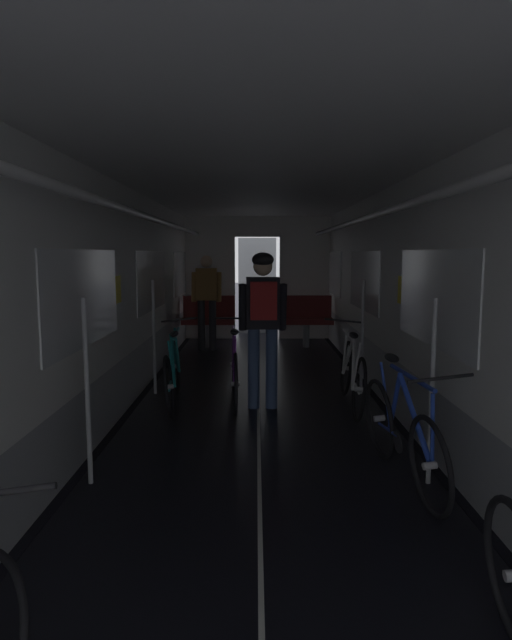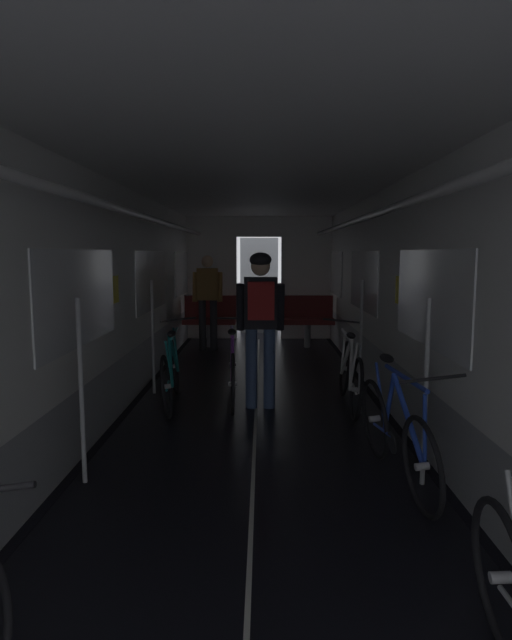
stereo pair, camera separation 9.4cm
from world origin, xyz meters
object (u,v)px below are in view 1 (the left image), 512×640
at_px(bicycle_purple_in_aisle, 232,369).
at_px(bicycle_white, 350,374).
at_px(bicycle_teal, 170,372).
at_px(person_cyclist_aisle, 261,313).
at_px(bench_seat_far_left, 206,316).
at_px(bicycle_blue, 399,432).
at_px(bench_seat_far_right, 303,316).
at_px(person_standing_near_bench, 204,296).

bearing_deg(bicycle_purple_in_aisle, bicycle_white, -9.36).
distance_m(bicycle_teal, person_cyclist_aisle, 1.24).
relative_size(bench_seat_far_left, bicycle_blue, 0.58).
relative_size(bench_seat_far_left, bicycle_purple_in_aisle, 0.58).
bearing_deg(person_cyclist_aisle, bench_seat_far_right, 78.07).
bearing_deg(bicycle_teal, bicycle_white, -3.03).
bearing_deg(bicycle_purple_in_aisle, bicycle_teal, -170.95).
xyz_separation_m(bench_seat_far_left, person_cyclist_aisle, (0.95, -4.01, 0.50)).
distance_m(bicycle_purple_in_aisle, person_standing_near_bench, 3.48).
relative_size(person_cyclist_aisle, person_standing_near_bench, 1.03).
height_order(bicycle_white, bicycle_purple_in_aisle, bicycle_white).
xyz_separation_m(bicycle_white, bicycle_purple_in_aisle, (-1.32, 0.22, 0.00)).
relative_size(person_cyclist_aisle, bicycle_purple_in_aisle, 1.02).
height_order(bicycle_white, person_cyclist_aisle, person_cyclist_aisle).
height_order(person_cyclist_aisle, person_standing_near_bench, person_cyclist_aisle).
height_order(bench_seat_far_right, bicycle_blue, bench_seat_far_right).
distance_m(bench_seat_far_left, person_cyclist_aisle, 4.15).
height_order(bicycle_blue, bicycle_teal, bicycle_teal).
xyz_separation_m(bench_seat_far_right, bicycle_teal, (-1.87, -3.86, -0.19)).
distance_m(bicycle_white, bicycle_blue, 1.97).
bearing_deg(person_cyclist_aisle, bicycle_white, 2.70).
bearing_deg(person_standing_near_bench, bicycle_teal, -91.21).
distance_m(bicycle_teal, bicycle_purple_in_aisle, 0.71).
relative_size(bicycle_blue, bicycle_teal, 1.00).
height_order(bicycle_teal, person_standing_near_bench, person_standing_near_bench).
relative_size(bicycle_white, person_cyclist_aisle, 0.98).
bearing_deg(bicycle_blue, bench_seat_far_right, 91.66).
relative_size(bicycle_blue, person_cyclist_aisle, 0.98).
xyz_separation_m(bench_seat_far_right, bicycle_white, (0.15, -3.96, -0.19)).
relative_size(bench_seat_far_right, bicycle_white, 0.58).
relative_size(bench_seat_far_right, person_standing_near_bench, 0.58).
distance_m(bicycle_white, bicycle_teal, 2.02).
xyz_separation_m(bicycle_white, person_standing_near_bench, (-1.95, 3.59, 0.59)).
bearing_deg(person_cyclist_aisle, bicycle_teal, 171.44).
bearing_deg(person_cyclist_aisle, person_standing_near_bench, 104.64).
distance_m(bench_seat_far_right, bicycle_white, 3.97).
bearing_deg(bicycle_white, bicycle_purple_in_aisle, 170.64).
height_order(bicycle_blue, bicycle_purple_in_aisle, bicycle_blue).
distance_m(bicycle_teal, person_standing_near_bench, 3.53).
height_order(bench_seat_far_left, person_standing_near_bench, person_standing_near_bench).
bearing_deg(bench_seat_far_right, person_standing_near_bench, -168.17).
bearing_deg(bicycle_white, bicycle_blue, -89.37).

